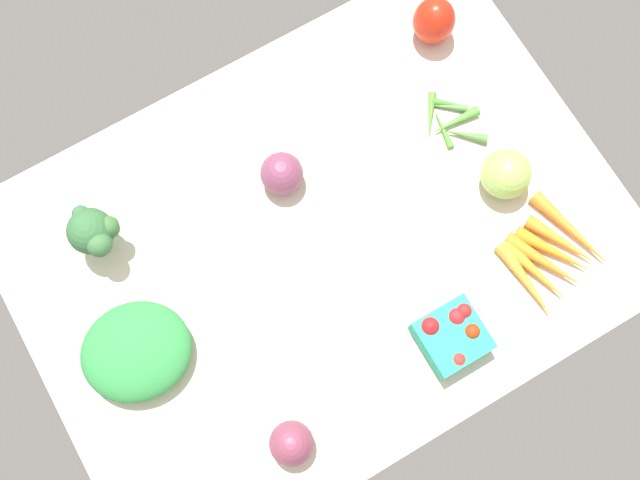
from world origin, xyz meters
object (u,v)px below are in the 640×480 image
object	(u,v)px
bell_pepper_red	(434,21)
red_onion_center	(291,443)
heirloom_tomato_green	(506,174)
leafy_greens_clump	(136,351)
broccoli_head	(94,232)
berry_basket	(452,335)
carrot_bunch	(550,256)
red_onion_near_basket	(281,174)
okra_pile	(450,120)

from	to	relation	value
bell_pepper_red	red_onion_center	world-z (taller)	bell_pepper_red
heirloom_tomato_green	leafy_greens_clump	world-z (taller)	heirloom_tomato_green
broccoli_head	berry_basket	size ratio (longest dim) A/B	1.10
broccoli_head	red_onion_center	bearing A→B (deg)	-76.01
carrot_bunch	leafy_greens_clump	size ratio (longest dim) A/B	1.11
red_onion_center	bell_pepper_red	bearing A→B (deg)	41.04
heirloom_tomato_green	red_onion_near_basket	bearing A→B (deg)	149.51
heirloom_tomato_green	red_onion_center	bearing A→B (deg)	-159.39
carrot_bunch	berry_basket	xyz separation A→B (cm)	(-22.29, -3.07, 1.62)
leafy_greens_clump	red_onion_center	xyz separation A→B (cm)	(14.85, -25.47, 0.14)
leafy_greens_clump	red_onion_center	world-z (taller)	red_onion_center
carrot_bunch	okra_pile	bearing A→B (deg)	92.26
red_onion_near_basket	broccoli_head	distance (cm)	32.85
heirloom_tomato_green	broccoli_head	size ratio (longest dim) A/B	0.78
red_onion_near_basket	bell_pepper_red	world-z (taller)	bell_pepper_red
okra_pile	leafy_greens_clump	distance (cm)	68.17
leafy_greens_clump	berry_basket	size ratio (longest dim) A/B	1.79
red_onion_near_basket	bell_pepper_red	size ratio (longest dim) A/B	0.77
bell_pepper_red	heirloom_tomato_green	size ratio (longest dim) A/B	1.11
red_onion_near_basket	leafy_greens_clump	distance (cm)	38.54
okra_pile	heirloom_tomato_green	bearing A→B (deg)	-83.32
bell_pepper_red	berry_basket	distance (cm)	56.86
leafy_greens_clump	broccoli_head	bearing A→B (deg)	80.37
okra_pile	red_onion_center	xyz separation A→B (cm)	(-52.65, -34.66, 2.77)
carrot_bunch	berry_basket	size ratio (longest dim) A/B	1.99
heirloom_tomato_green	broccoli_head	distance (cm)	70.50
red_onion_near_basket	broccoli_head	xyz separation A→B (cm)	(-32.18, 5.61, 3.47)
carrot_bunch	berry_basket	bearing A→B (deg)	-172.15
bell_pepper_red	berry_basket	bearing A→B (deg)	-118.93
red_onion_near_basket	carrot_bunch	bearing A→B (deg)	-47.00
red_onion_near_basket	broccoli_head	bearing A→B (deg)	170.12
red_onion_near_basket	red_onion_center	world-z (taller)	red_onion_near_basket
red_onion_near_basket	heirloom_tomato_green	world-z (taller)	heirloom_tomato_green
heirloom_tomato_green	berry_basket	xyz separation A→B (cm)	(-22.77, -18.78, -1.47)
bell_pepper_red	broccoli_head	bearing A→B (deg)	-175.45
red_onion_near_basket	okra_pile	bearing A→B (deg)	-9.81
red_onion_near_basket	carrot_bunch	xyz separation A→B (cm)	(33.06, -35.45, -2.46)
bell_pepper_red	red_onion_center	bearing A→B (deg)	-138.96
okra_pile	broccoli_head	world-z (taller)	broccoli_head
berry_basket	broccoli_head	bearing A→B (deg)	134.22
bell_pepper_red	heirloom_tomato_green	world-z (taller)	bell_pepper_red
okra_pile	heirloom_tomato_green	world-z (taller)	heirloom_tomato_green
carrot_bunch	red_onion_center	xyz separation A→B (cm)	(-53.83, -4.72, 2.29)
okra_pile	berry_basket	size ratio (longest dim) A/B	1.34
bell_pepper_red	heirloom_tomato_green	bearing A→B (deg)	-98.66
red_onion_center	berry_basket	size ratio (longest dim) A/B	0.70
bell_pepper_red	red_onion_center	distance (cm)	78.27
bell_pepper_red	carrot_bunch	size ratio (longest dim) A/B	0.48
bell_pepper_red	okra_pile	bearing A→B (deg)	-110.89
okra_pile	carrot_bunch	xyz separation A→B (cm)	(1.18, -29.94, 0.48)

